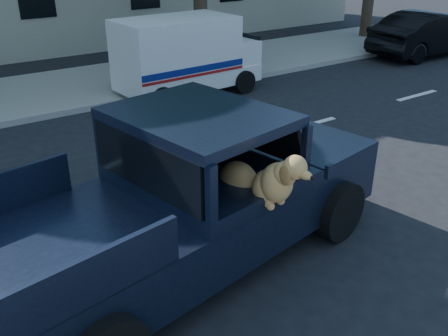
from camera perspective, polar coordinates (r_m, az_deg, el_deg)
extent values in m
plane|color=black|center=(7.03, 5.15, -9.58)|extent=(120.00, 120.00, 0.00)
cube|color=gray|center=(14.62, -18.65, 8.36)|extent=(60.00, 4.00, 0.15)
cube|color=black|center=(6.52, -4.56, -5.39)|extent=(5.99, 3.13, 0.72)
cube|color=black|center=(7.63, 7.00, 3.01)|extent=(1.99, 2.44, 0.18)
cube|color=black|center=(6.13, -3.01, 5.88)|extent=(2.03, 2.36, 0.13)
cube|color=black|center=(6.85, 2.62, 4.59)|extent=(0.59, 1.90, 0.62)
cube|color=black|center=(6.39, 1.63, -3.83)|extent=(0.70, 0.70, 0.42)
cube|color=black|center=(6.14, 11.89, -0.38)|extent=(0.12, 0.07, 0.18)
cube|color=silver|center=(13.74, -4.06, 10.41)|extent=(3.84, 1.89, 0.45)
cube|color=silver|center=(13.35, -5.50, 13.86)|extent=(3.13, 1.85, 1.34)
cube|color=silver|center=(14.46, 0.87, 13.41)|extent=(0.89, 1.70, 0.63)
cube|color=navy|center=(12.76, -3.28, 11.13)|extent=(3.04, 0.17, 0.16)
cube|color=#9E0F0F|center=(12.79, -3.26, 10.51)|extent=(3.04, 0.17, 0.06)
imported|color=black|center=(19.66, 22.36, 13.99)|extent=(1.83, 4.75, 1.54)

